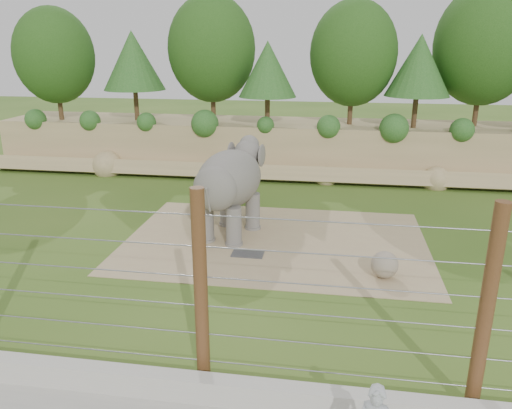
# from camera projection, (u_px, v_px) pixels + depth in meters

# --- Properties ---
(ground) EXTENTS (90.00, 90.00, 0.00)m
(ground) POSITION_uv_depth(u_px,v_px,m) (245.00, 280.00, 14.07)
(ground) COLOR #355A19
(ground) RESTS_ON ground
(back_embankment) EXTENTS (30.00, 5.52, 8.77)m
(back_embankment) POSITION_uv_depth(u_px,v_px,m) (302.00, 94.00, 24.66)
(back_embankment) COLOR #9C875C
(back_embankment) RESTS_ON ground
(dirt_patch) EXTENTS (10.00, 7.00, 0.02)m
(dirt_patch) POSITION_uv_depth(u_px,v_px,m) (275.00, 241.00, 16.81)
(dirt_patch) COLOR tan
(dirt_patch) RESTS_ON ground
(drain_grate) EXTENTS (1.00, 0.60, 0.03)m
(drain_grate) POSITION_uv_depth(u_px,v_px,m) (248.00, 254.00, 15.72)
(drain_grate) COLOR #262628
(drain_grate) RESTS_ON dirt_patch
(elephant) EXTENTS (2.45, 4.12, 3.12)m
(elephant) POSITION_uv_depth(u_px,v_px,m) (230.00, 192.00, 16.90)
(elephant) COLOR #5D5953
(elephant) RESTS_ON ground
(stone_ball) EXTENTS (0.77, 0.77, 0.77)m
(stone_ball) POSITION_uv_depth(u_px,v_px,m) (385.00, 265.00, 14.08)
(stone_ball) COLOR gray
(stone_ball) RESTS_ON dirt_patch
(retaining_wall) EXTENTS (26.00, 0.35, 0.50)m
(retaining_wall) POSITION_uv_depth(u_px,v_px,m) (197.00, 388.00, 9.30)
(retaining_wall) COLOR beige
(retaining_wall) RESTS_ON ground
(barrier_fence) EXTENTS (20.26, 0.26, 4.00)m
(barrier_fence) POSITION_uv_depth(u_px,v_px,m) (201.00, 291.00, 9.23)
(barrier_fence) COLOR #4F2F18
(barrier_fence) RESTS_ON ground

